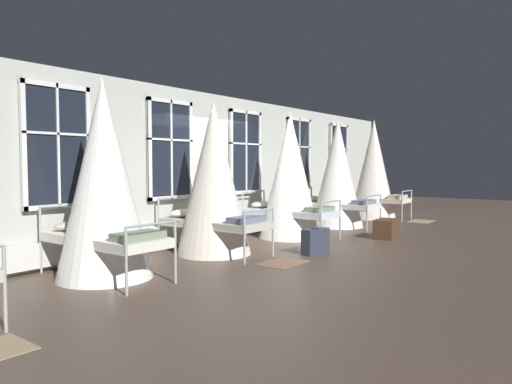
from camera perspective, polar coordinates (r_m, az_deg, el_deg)
ground at (r=9.50m, az=-0.35°, el=-6.17°), size 31.06×31.06×0.00m
back_wall_with_windows at (r=10.11m, az=-5.66°, el=2.94°), size 16.53×0.10×3.01m
window_bank at (r=10.05m, az=-5.14°, el=0.04°), size 12.56×0.10×2.68m
cot_second at (r=6.93m, az=-17.41°, el=1.21°), size 1.30×2.02×2.75m
cot_third at (r=8.45m, az=-4.98°, el=1.40°), size 1.30×2.01×2.66m
cot_fourth at (r=10.29m, az=4.01°, el=1.74°), size 1.30×2.02×2.66m
cot_fifth at (r=12.27m, az=9.50°, el=2.04°), size 1.30×2.02×2.69m
cot_sixth at (r=14.39m, az=13.58°, el=2.47°), size 1.30×2.01×2.84m
rug_third at (r=7.77m, az=3.10°, el=-8.28°), size 0.80×0.56×0.01m
rug_sixth at (r=13.97m, az=18.75°, el=-3.27°), size 0.80×0.56×0.01m
suitcase_dark at (r=8.57m, az=6.97°, el=-5.74°), size 0.58×0.28×0.47m
travel_trunk at (r=10.61m, az=15.04°, el=-4.19°), size 0.67×0.45×0.40m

